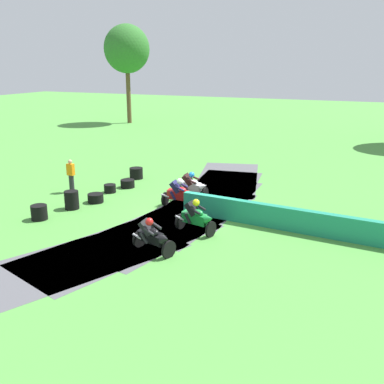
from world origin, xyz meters
name	(u,v)px	position (x,y,z in m)	size (l,w,h in m)	color
ground_plane	(193,213)	(0.00, 0.00, 0.00)	(120.00, 120.00, 0.00)	#4C933D
track_asphalt	(182,211)	(-0.54, 0.05, 0.00)	(6.63, 20.13, 0.01)	#515156
safety_barrier	(308,222)	(4.85, -0.45, 0.45)	(0.30, 10.44, 0.90)	#1E8466
motorcycle_lead_black	(153,236)	(0.42, -4.33, 0.63)	(1.68, 1.17, 1.42)	black
motorcycle_chase_green	(196,217)	(1.04, -2.09, 0.66)	(1.71, 1.00, 1.42)	black
motorcycle_trailing_red	(180,194)	(-0.79, 0.43, 0.65)	(1.69, 0.78, 1.43)	black
motorcycle_fourth_white	(192,186)	(-0.85, 1.88, 0.64)	(1.69, 0.85, 1.43)	black
tire_stack_near	(39,212)	(-5.40, -3.19, 0.30)	(0.65, 0.65, 0.60)	black
tire_stack_mid_a	(72,200)	(-5.05, -1.55, 0.40)	(0.61, 0.61, 0.80)	black
tire_stack_mid_b	(96,198)	(-4.65, -0.37, 0.20)	(0.71, 0.71, 0.40)	black
tire_stack_far	(110,188)	(-4.95, 1.25, 0.20)	(0.57, 0.57, 0.40)	black
tire_stack_extra_a	(128,184)	(-4.63, 2.37, 0.20)	(0.71, 0.71, 0.40)	black
tire_stack_extra_b	(136,173)	(-5.13, 4.10, 0.30)	(0.72, 0.72, 0.60)	black
track_marshal	(71,176)	(-6.68, 0.55, 0.82)	(0.34, 0.24, 1.63)	#232328
tree_far_right	(127,49)	(-17.42, 23.78, 7.30)	(4.52, 4.52, 9.73)	brown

